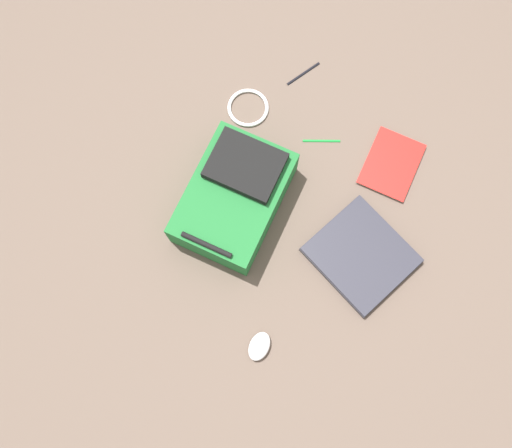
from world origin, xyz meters
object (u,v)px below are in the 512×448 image
(cable_coil, at_px, (248,108))
(book_blue, at_px, (391,164))
(computer_mouse, at_px, (259,346))
(pen_blue, at_px, (322,141))
(laptop, at_px, (361,255))
(pen_black, at_px, (303,73))
(backpack, at_px, (235,196))

(cable_coil, bearing_deg, book_blue, -158.78)
(cable_coil, bearing_deg, computer_mouse, 137.19)
(computer_mouse, height_order, pen_blue, computer_mouse)
(pen_blue, bearing_deg, book_blue, -156.00)
(laptop, xyz_separation_m, pen_black, (0.60, -0.36, -0.01))
(laptop, height_order, pen_blue, laptop)
(book_blue, height_order, cable_coil, book_blue)
(laptop, height_order, pen_black, laptop)
(book_blue, bearing_deg, pen_black, -5.23)
(pen_black, bearing_deg, cable_coil, 79.01)
(book_blue, relative_size, cable_coil, 1.85)
(book_blue, height_order, pen_black, book_blue)
(laptop, height_order, book_blue, laptop)
(laptop, bearing_deg, computer_mouse, 85.70)
(cable_coil, bearing_deg, pen_black, -100.99)
(book_blue, xyz_separation_m, cable_coil, (0.50, 0.20, -0.00))
(cable_coil, height_order, pen_black, cable_coil)
(backpack, distance_m, cable_coil, 0.36)
(backpack, xyz_separation_m, computer_mouse, (-0.39, 0.28, -0.06))
(pen_black, bearing_deg, computer_mouse, 125.09)
(pen_black, height_order, pen_blue, same)
(book_blue, height_order, pen_blue, book_blue)
(backpack, relative_size, computer_mouse, 5.12)
(backpack, relative_size, book_blue, 1.77)
(laptop, bearing_deg, pen_black, -30.79)
(backpack, xyz_separation_m, laptop, (-0.43, -0.16, -0.06))
(computer_mouse, bearing_deg, pen_black, -74.54)
(backpack, height_order, laptop, backpack)
(laptop, relative_size, pen_blue, 2.44)
(backpack, bearing_deg, computer_mouse, 144.11)
(book_blue, xyz_separation_m, pen_black, (0.46, -0.04, -0.00))
(backpack, bearing_deg, cable_coil, -52.28)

